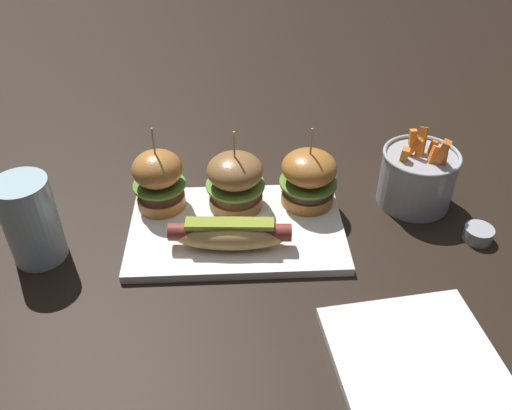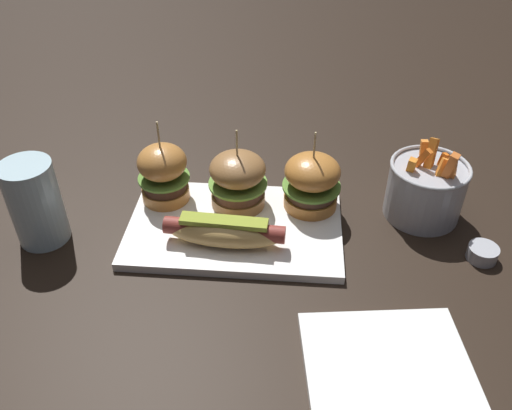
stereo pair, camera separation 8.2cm
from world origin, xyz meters
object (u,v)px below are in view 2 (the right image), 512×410
object	(u,v)px
slider_left	(163,173)
sauce_ramekin	(483,253)
hot_dog	(224,231)
platter_main	(235,227)
side_plate	(391,379)
fries_bucket	(426,189)
slider_center	(240,180)
slider_right	(312,182)
water_glass	(35,203)

from	to	relation	value
slider_left	sauce_ramekin	size ratio (longest dim) A/B	3.23
hot_dog	platter_main	bearing A→B (deg)	77.56
hot_dog	slider_left	world-z (taller)	slider_left
sauce_ramekin	side_plate	distance (m)	0.28
platter_main	sauce_ramekin	xyz separation A→B (m)	(0.38, -0.04, 0.00)
slider_left	fries_bucket	bearing A→B (deg)	1.27
slider_center	side_plate	world-z (taller)	slider_center
slider_left	fries_bucket	world-z (taller)	slider_left
platter_main	hot_dog	world-z (taller)	hot_dog
slider_center	side_plate	size ratio (longest dim) A/B	0.69
platter_main	sauce_ramekin	distance (m)	0.38
sauce_ramekin	platter_main	bearing A→B (deg)	174.69
slider_left	slider_right	world-z (taller)	slider_left
hot_dog	slider_center	distance (m)	0.10
hot_dog	slider_right	bearing A→B (deg)	39.02
platter_main	slider_center	world-z (taller)	slider_center
water_glass	hot_dog	bearing A→B (deg)	-1.50
sauce_ramekin	slider_center	bearing A→B (deg)	166.73
platter_main	slider_center	xyz separation A→B (m)	(0.00, 0.05, 0.06)
platter_main	side_plate	size ratio (longest dim) A/B	1.68
platter_main	water_glass	distance (m)	0.31
hot_dog	slider_right	size ratio (longest dim) A/B	1.33
slider_center	water_glass	size ratio (longest dim) A/B	1.03
slider_left	slider_center	world-z (taller)	slider_left
slider_left	side_plate	xyz separation A→B (m)	(0.34, -0.32, -0.06)
slider_right	side_plate	world-z (taller)	slider_right
platter_main	hot_dog	size ratio (longest dim) A/B	1.83
platter_main	water_glass	world-z (taller)	water_glass
platter_main	slider_left	xyz separation A→B (m)	(-0.12, 0.06, 0.06)
slider_center	fries_bucket	xyz separation A→B (m)	(0.30, 0.01, -0.01)
slider_right	fries_bucket	bearing A→B (deg)	2.95
water_glass	slider_center	bearing A→B (deg)	17.07
hot_dog	sauce_ramekin	bearing A→B (deg)	1.67
hot_dog	water_glass	bearing A→B (deg)	178.50
hot_dog	fries_bucket	xyz separation A→B (m)	(0.31, 0.11, 0.01)
hot_dog	sauce_ramekin	distance (m)	0.39
sauce_ramekin	water_glass	distance (m)	0.68
sauce_ramekin	side_plate	size ratio (longest dim) A/B	0.22
slider_center	sauce_ramekin	bearing A→B (deg)	-13.27
slider_left	side_plate	distance (m)	0.47
hot_dog	slider_right	xyz separation A→B (m)	(0.13, 0.10, 0.02)
platter_main	slider_right	world-z (taller)	slider_right
water_glass	slider_right	bearing A→B (deg)	13.17
slider_left	sauce_ramekin	bearing A→B (deg)	-10.60
fries_bucket	slider_left	bearing A→B (deg)	-178.73
hot_dog	sauce_ramekin	world-z (taller)	hot_dog
slider_left	water_glass	distance (m)	0.20
platter_main	hot_dog	distance (m)	0.06
slider_center	water_glass	distance (m)	0.31
slider_center	fries_bucket	distance (m)	0.30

